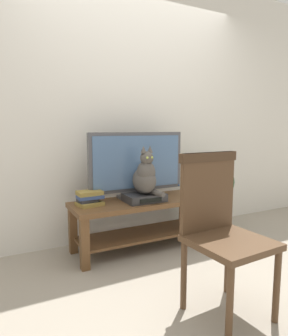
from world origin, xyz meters
TOP-DOWN VIEW (x-y plane):
  - ground_plane at (0.00, 0.00)m, footprint 12.00×12.00m
  - back_wall at (0.00, 0.92)m, footprint 7.00×0.12m
  - tv_stand at (-0.08, 0.47)m, footprint 1.34×0.48m
  - tv at (-0.08, 0.57)m, footprint 0.97×0.20m
  - media_box at (-0.08, 0.41)m, footprint 0.37×0.26m
  - cat at (-0.08, 0.40)m, footprint 0.20×0.36m
  - wooden_chair at (-0.08, -0.63)m, footprint 0.48×0.48m
  - book_stack at (-0.58, 0.51)m, footprint 0.24×0.21m
  - potted_plant at (0.86, 0.48)m, footprint 0.37×0.37m

SIDE VIEW (x-z plane):
  - ground_plane at x=0.00m, z-range 0.00..0.00m
  - tv_stand at x=-0.08m, z-range 0.10..0.58m
  - potted_plant at x=0.86m, z-range 0.07..0.84m
  - media_box at x=-0.08m, z-range 0.48..0.55m
  - book_stack at x=-0.58m, z-range 0.48..0.61m
  - wooden_chair at x=-0.08m, z-range 0.07..1.08m
  - cat at x=-0.08m, z-range 0.49..0.94m
  - tv at x=-0.08m, z-range 0.49..1.14m
  - back_wall at x=0.00m, z-range 0.00..2.80m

